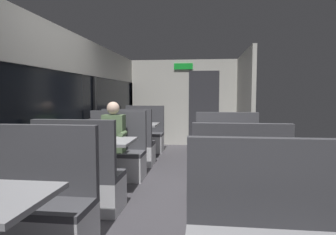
{
  "coord_description": "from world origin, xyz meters",
  "views": [
    {
      "loc": [
        0.52,
        -3.73,
        1.38
      ],
      "look_at": [
        -0.05,
        1.05,
        1.0
      ],
      "focal_mm": 31.36,
      "sensor_mm": 36.0,
      "label": 1
    }
  ],
  "objects_px": {
    "bench_rear_aisle_facing_end": "(238,196)",
    "coffee_cup_primary": "(103,136)",
    "dining_table_rear_aisle": "(232,153)",
    "bench_far_window_facing_entry": "(144,138)",
    "bench_rear_aisle_facing_entry": "(227,164)",
    "bench_far_window_facing_end": "(129,148)",
    "dining_table_far_window": "(137,128)",
    "bench_mid_window_facing_end": "(81,184)",
    "bench_near_window_facing_entry": "(39,214)",
    "seated_passenger": "(114,146)",
    "dining_table_mid_window": "(101,147)",
    "bench_mid_window_facing_entry": "(116,158)"
  },
  "relations": [
    {
      "from": "bench_mid_window_facing_entry",
      "to": "bench_rear_aisle_facing_end",
      "type": "bearing_deg",
      "value": -41.77
    },
    {
      "from": "bench_mid_window_facing_end",
      "to": "bench_rear_aisle_facing_entry",
      "type": "height_order",
      "value": "same"
    },
    {
      "from": "bench_far_window_facing_end",
      "to": "bench_rear_aisle_facing_entry",
      "type": "distance_m",
      "value": 2.09
    },
    {
      "from": "bench_mid_window_facing_entry",
      "to": "dining_table_far_window",
      "type": "bearing_deg",
      "value": 90.0
    },
    {
      "from": "bench_mid_window_facing_entry",
      "to": "bench_far_window_facing_entry",
      "type": "relative_size",
      "value": 1.0
    },
    {
      "from": "bench_far_window_facing_end",
      "to": "bench_far_window_facing_entry",
      "type": "height_order",
      "value": "same"
    },
    {
      "from": "bench_far_window_facing_entry",
      "to": "bench_rear_aisle_facing_end",
      "type": "bearing_deg",
      "value": -65.26
    },
    {
      "from": "bench_near_window_facing_entry",
      "to": "dining_table_far_window",
      "type": "distance_m",
      "value": 3.89
    },
    {
      "from": "bench_rear_aisle_facing_entry",
      "to": "seated_passenger",
      "type": "height_order",
      "value": "seated_passenger"
    },
    {
      "from": "coffee_cup_primary",
      "to": "bench_rear_aisle_facing_entry",
      "type": "bearing_deg",
      "value": 13.78
    },
    {
      "from": "bench_near_window_facing_entry",
      "to": "coffee_cup_primary",
      "type": "relative_size",
      "value": 12.22
    },
    {
      "from": "bench_rear_aisle_facing_end",
      "to": "seated_passenger",
      "type": "bearing_deg",
      "value": 139.54
    },
    {
      "from": "dining_table_mid_window",
      "to": "bench_rear_aisle_facing_entry",
      "type": "relative_size",
      "value": 0.82
    },
    {
      "from": "bench_far_window_facing_entry",
      "to": "bench_rear_aisle_facing_end",
      "type": "xyz_separation_m",
      "value": [
        1.79,
        -3.89,
        0.0
      ]
    },
    {
      "from": "bench_mid_window_facing_end",
      "to": "dining_table_far_window",
      "type": "relative_size",
      "value": 1.22
    },
    {
      "from": "dining_table_rear_aisle",
      "to": "seated_passenger",
      "type": "bearing_deg",
      "value": 155.2
    },
    {
      "from": "dining_table_mid_window",
      "to": "bench_near_window_facing_entry",
      "type": "bearing_deg",
      "value": -90.0
    },
    {
      "from": "bench_mid_window_facing_end",
      "to": "bench_mid_window_facing_entry",
      "type": "distance_m",
      "value": 1.4
    },
    {
      "from": "bench_far_window_facing_end",
      "to": "dining_table_far_window",
      "type": "bearing_deg",
      "value": 90.0
    },
    {
      "from": "dining_table_rear_aisle",
      "to": "bench_near_window_facing_entry",
      "type": "bearing_deg",
      "value": -142.23
    },
    {
      "from": "dining_table_mid_window",
      "to": "bench_mid_window_facing_entry",
      "type": "relative_size",
      "value": 0.82
    },
    {
      "from": "seated_passenger",
      "to": "coffee_cup_primary",
      "type": "height_order",
      "value": "seated_passenger"
    },
    {
      "from": "bench_mid_window_facing_end",
      "to": "bench_mid_window_facing_entry",
      "type": "bearing_deg",
      "value": 90.0
    },
    {
      "from": "bench_near_window_facing_entry",
      "to": "bench_far_window_facing_end",
      "type": "distance_m",
      "value": 3.17
    },
    {
      "from": "seated_passenger",
      "to": "bench_mid_window_facing_end",
      "type": "bearing_deg",
      "value": -90.0
    },
    {
      "from": "dining_table_far_window",
      "to": "bench_far_window_facing_entry",
      "type": "distance_m",
      "value": 0.77
    },
    {
      "from": "bench_mid_window_facing_end",
      "to": "bench_mid_window_facing_entry",
      "type": "relative_size",
      "value": 1.0
    },
    {
      "from": "bench_near_window_facing_entry",
      "to": "bench_rear_aisle_facing_end",
      "type": "relative_size",
      "value": 1.0
    },
    {
      "from": "dining_table_mid_window",
      "to": "bench_far_window_facing_end",
      "type": "xyz_separation_m",
      "value": [
        0.0,
        1.59,
        -0.31
      ]
    },
    {
      "from": "bench_far_window_facing_end",
      "to": "coffee_cup_primary",
      "type": "bearing_deg",
      "value": -89.47
    },
    {
      "from": "bench_far_window_facing_end",
      "to": "bench_far_window_facing_entry",
      "type": "distance_m",
      "value": 1.4
    },
    {
      "from": "bench_far_window_facing_end",
      "to": "bench_far_window_facing_entry",
      "type": "bearing_deg",
      "value": 90.0
    },
    {
      "from": "bench_rear_aisle_facing_end",
      "to": "bench_far_window_facing_end",
      "type": "bearing_deg",
      "value": 125.75
    },
    {
      "from": "dining_table_rear_aisle",
      "to": "bench_far_window_facing_entry",
      "type": "bearing_deg",
      "value": 119.33
    },
    {
      "from": "bench_far_window_facing_end",
      "to": "bench_rear_aisle_facing_entry",
      "type": "relative_size",
      "value": 1.0
    },
    {
      "from": "dining_table_mid_window",
      "to": "seated_passenger",
      "type": "height_order",
      "value": "seated_passenger"
    },
    {
      "from": "bench_far_window_facing_entry",
      "to": "bench_rear_aisle_facing_entry",
      "type": "relative_size",
      "value": 1.0
    },
    {
      "from": "bench_near_window_facing_entry",
      "to": "dining_table_rear_aisle",
      "type": "xyz_separation_m",
      "value": [
        1.79,
        1.39,
        0.31
      ]
    },
    {
      "from": "dining_table_rear_aisle",
      "to": "coffee_cup_primary",
      "type": "xyz_separation_m",
      "value": [
        -1.78,
        0.26,
        0.15
      ]
    },
    {
      "from": "bench_rear_aisle_facing_end",
      "to": "coffee_cup_primary",
      "type": "distance_m",
      "value": 2.07
    },
    {
      "from": "dining_table_rear_aisle",
      "to": "bench_rear_aisle_facing_entry",
      "type": "relative_size",
      "value": 0.82
    },
    {
      "from": "bench_near_window_facing_entry",
      "to": "bench_far_window_facing_entry",
      "type": "bearing_deg",
      "value": 90.0
    },
    {
      "from": "dining_table_far_window",
      "to": "bench_far_window_facing_entry",
      "type": "height_order",
      "value": "bench_far_window_facing_entry"
    },
    {
      "from": "dining_table_mid_window",
      "to": "dining_table_rear_aisle",
      "type": "distance_m",
      "value": 1.8
    },
    {
      "from": "dining_table_rear_aisle",
      "to": "bench_rear_aisle_facing_end",
      "type": "height_order",
      "value": "bench_rear_aisle_facing_end"
    },
    {
      "from": "dining_table_mid_window",
      "to": "coffee_cup_primary",
      "type": "bearing_deg",
      "value": 77.6
    },
    {
      "from": "bench_far_window_facing_entry",
      "to": "dining_table_rear_aisle",
      "type": "height_order",
      "value": "bench_far_window_facing_entry"
    },
    {
      "from": "bench_mid_window_facing_entry",
      "to": "bench_far_window_facing_end",
      "type": "distance_m",
      "value": 0.89
    },
    {
      "from": "bench_far_window_facing_entry",
      "to": "bench_rear_aisle_facing_entry",
      "type": "bearing_deg",
      "value": -54.25
    },
    {
      "from": "dining_table_far_window",
      "to": "coffee_cup_primary",
      "type": "distance_m",
      "value": 2.23
    }
  ]
}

